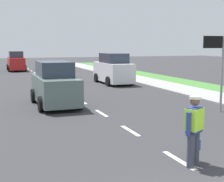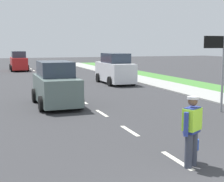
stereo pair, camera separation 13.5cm
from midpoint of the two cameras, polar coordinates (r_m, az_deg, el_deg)
The scene contains 8 objects.
ground_plane at distance 25.60m, azimuth -10.82°, elevation 1.52°, with size 96.00×96.00×0.00m, color #333335.
sidewalk_right at distance 18.36m, azimuth 18.37°, elevation -1.29°, with size 2.40×72.00×0.14m, color #9E9E99.
lane_center_line at distance 29.73m, azimuth -12.19°, elevation 2.38°, with size 0.14×46.40×0.01m.
road_worker at distance 7.93m, azimuth 13.56°, elevation -6.17°, with size 0.64×0.60×1.67m.
lane_direction_sign at distance 14.44m, azimuth 17.63°, elevation 5.92°, with size 1.16×0.11×3.20m.
car_oncoming_lead at distance 15.63m, azimuth -10.11°, elevation 0.98°, with size 1.92×4.07×2.07m.
car_parked_far at distance 24.11m, azimuth 0.05°, elevation 3.74°, with size 1.94×4.36×2.23m.
car_oncoming_third at distance 37.64m, azimuth -16.39°, elevation 4.89°, with size 1.87×4.21×2.13m.
Camera 1 is at (-4.29, -4.06, 2.85)m, focal length 52.79 mm.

